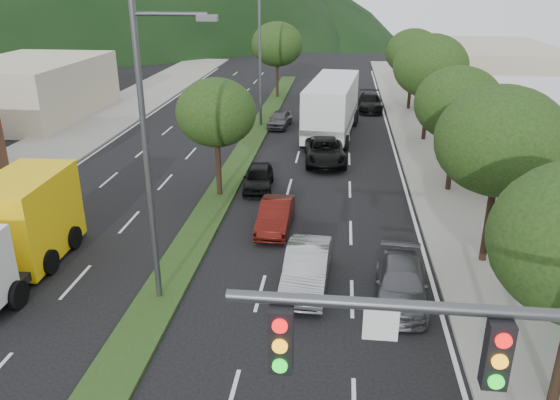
# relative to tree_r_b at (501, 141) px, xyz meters

# --- Properties ---
(sidewalk_right) EXTENTS (5.00, 90.00, 0.15)m
(sidewalk_right) POSITION_rel_tree_r_b_xyz_m (0.50, 13.00, -4.96)
(sidewalk_right) COLOR gray
(sidewalk_right) RESTS_ON ground
(sidewalk_left) EXTENTS (6.00, 90.00, 0.15)m
(sidewalk_left) POSITION_rel_tree_r_b_xyz_m (-25.00, 13.00, -4.96)
(sidewalk_left) COLOR gray
(sidewalk_left) RESTS_ON ground
(median) EXTENTS (1.60, 56.00, 0.12)m
(median) POSITION_rel_tree_r_b_xyz_m (-12.00, 16.00, -4.98)
(median) COLOR #183312
(median) RESTS_ON ground
(bldg_left_far) EXTENTS (9.00, 14.00, 4.60)m
(bldg_left_far) POSITION_rel_tree_r_b_xyz_m (-31.00, 22.00, -2.74)
(bldg_left_far) COLOR beige
(bldg_left_far) RESTS_ON ground
(bldg_right_far) EXTENTS (10.00, 16.00, 5.20)m
(bldg_right_far) POSITION_rel_tree_r_b_xyz_m (7.50, 32.00, -2.44)
(bldg_right_far) COLOR beige
(bldg_right_far) RESTS_ON ground
(tree_r_b) EXTENTS (4.80, 4.80, 6.94)m
(tree_r_b) POSITION_rel_tree_r_b_xyz_m (0.00, 0.00, 0.00)
(tree_r_b) COLOR black
(tree_r_b) RESTS_ON sidewalk_right
(tree_r_c) EXTENTS (4.40, 4.40, 6.48)m
(tree_r_c) POSITION_rel_tree_r_b_xyz_m (0.00, 8.00, -0.29)
(tree_r_c) COLOR black
(tree_r_c) RESTS_ON sidewalk_right
(tree_r_d) EXTENTS (5.00, 5.00, 7.17)m
(tree_r_d) POSITION_rel_tree_r_b_xyz_m (0.00, 18.00, 0.14)
(tree_r_d) COLOR black
(tree_r_d) RESTS_ON sidewalk_right
(tree_r_e) EXTENTS (4.60, 4.60, 6.71)m
(tree_r_e) POSITION_rel_tree_r_b_xyz_m (0.00, 28.00, -0.14)
(tree_r_e) COLOR black
(tree_r_e) RESTS_ON sidewalk_right
(tree_med_near) EXTENTS (4.00, 4.00, 6.02)m
(tree_med_near) POSITION_rel_tree_r_b_xyz_m (-12.00, 6.00, -0.61)
(tree_med_near) COLOR black
(tree_med_near) RESTS_ON median
(tree_med_far) EXTENTS (4.80, 4.80, 6.94)m
(tree_med_far) POSITION_rel_tree_r_b_xyz_m (-12.00, 32.00, -0.03)
(tree_med_far) COLOR black
(tree_med_far) RESTS_ON median
(streetlight_near) EXTENTS (2.60, 0.25, 10.00)m
(streetlight_near) POSITION_rel_tree_r_b_xyz_m (-11.79, -4.00, 0.55)
(streetlight_near) COLOR #47494C
(streetlight_near) RESTS_ON ground
(streetlight_mid) EXTENTS (2.60, 0.25, 10.00)m
(streetlight_mid) POSITION_rel_tree_r_b_xyz_m (-11.79, 21.00, 0.55)
(streetlight_mid) COLOR #47494C
(streetlight_mid) RESTS_ON ground
(sedan_silver) EXTENTS (1.70, 4.50, 1.46)m
(sedan_silver) POSITION_rel_tree_r_b_xyz_m (-6.88, -2.56, -4.30)
(sedan_silver) COLOR #999BA0
(sedan_silver) RESTS_ON ground
(car_queue_a) EXTENTS (1.78, 3.87, 1.28)m
(car_queue_a) POSITION_rel_tree_r_b_xyz_m (-10.13, 7.28, -4.39)
(car_queue_a) COLOR black
(car_queue_a) RESTS_ON ground
(car_queue_b) EXTENTS (2.05, 4.45, 1.26)m
(car_queue_b) POSITION_rel_tree_r_b_xyz_m (-3.52, -3.11, -4.41)
(car_queue_b) COLOR #504F55
(car_queue_b) RESTS_ON ground
(car_queue_c) EXTENTS (1.46, 3.98, 1.30)m
(car_queue_c) POSITION_rel_tree_r_b_xyz_m (-8.60, 2.28, -4.38)
(car_queue_c) COLOR #4C100C
(car_queue_c) RESTS_ON ground
(car_queue_d) EXTENTS (2.88, 5.46, 1.47)m
(car_queue_d) POSITION_rel_tree_r_b_xyz_m (-6.72, 12.28, -4.30)
(car_queue_d) COLOR black
(car_queue_d) RESTS_ON ground
(car_queue_e) EXTENTS (1.83, 3.79, 1.25)m
(car_queue_e) POSITION_rel_tree_r_b_xyz_m (-10.50, 20.84, -4.41)
(car_queue_e) COLOR #4F4F54
(car_queue_e) RESTS_ON ground
(car_queue_f) EXTENTS (2.05, 4.97, 1.44)m
(car_queue_f) POSITION_rel_tree_r_b_xyz_m (-3.33, 27.49, -4.32)
(car_queue_f) COLOR black
(car_queue_f) RESTS_ON ground
(box_truck) EXTENTS (2.98, 7.18, 3.50)m
(box_truck) POSITION_rel_tree_r_b_xyz_m (-17.99, -2.45, -3.38)
(box_truck) COLOR white
(box_truck) RESTS_ON ground
(motorhome) EXTENTS (4.14, 10.56, 3.95)m
(motorhome) POSITION_rel_tree_r_b_xyz_m (-6.50, 19.00, -2.93)
(motorhome) COLOR white
(motorhome) RESTS_ON ground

